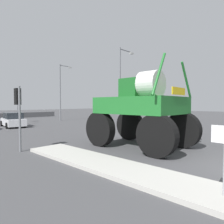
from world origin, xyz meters
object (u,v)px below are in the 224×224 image
at_px(traffic_signal_far_left, 17,103).
at_px(streetlight_far_right, 61,89).
at_px(traffic_signal_near_right, 126,97).
at_px(traffic_signal_near_left, 18,104).
at_px(streetlight_near_right, 121,83).
at_px(oversize_sprayer, 141,109).
at_px(sedan_ahead, 13,120).

distance_m(traffic_signal_far_left, streetlight_far_right, 6.23).
height_order(traffic_signal_near_right, streetlight_far_right, streetlight_far_right).
relative_size(traffic_signal_far_left, streetlight_far_right, 0.42).
bearing_deg(traffic_signal_near_left, traffic_signal_near_right, -0.08).
height_order(streetlight_near_right, streetlight_far_right, streetlight_near_right).
xyz_separation_m(traffic_signal_near_left, traffic_signal_near_right, (8.77, -0.01, 0.58)).
bearing_deg(streetlight_near_right, traffic_signal_far_left, 111.88).
relative_size(traffic_signal_far_left, streetlight_near_right, 0.42).
distance_m(oversize_sprayer, traffic_signal_near_left, 6.50).
relative_size(sedan_ahead, streetlight_far_right, 0.53).
bearing_deg(traffic_signal_near_left, streetlight_near_right, 14.42).
bearing_deg(traffic_signal_far_left, traffic_signal_near_right, -81.54).
xyz_separation_m(traffic_signal_far_left, streetlight_far_right, (5.74, -1.31, 2.04)).
height_order(sedan_ahead, traffic_signal_near_right, traffic_signal_near_right).
xyz_separation_m(oversize_sprayer, traffic_signal_near_left, (-5.12, 3.99, 0.30)).
distance_m(sedan_ahead, streetlight_far_right, 9.43).
distance_m(traffic_signal_near_left, streetlight_near_right, 12.20).
distance_m(traffic_signal_near_left, traffic_signal_near_right, 8.79).
bearing_deg(streetlight_far_right, oversize_sprayer, -110.44).
xyz_separation_m(traffic_signal_near_left, streetlight_far_right, (12.11, 14.77, 2.12)).
height_order(oversize_sprayer, traffic_signal_near_right, oversize_sprayer).
height_order(traffic_signal_near_left, traffic_signal_near_right, traffic_signal_near_right).
relative_size(traffic_signal_near_left, traffic_signal_far_left, 0.97).
xyz_separation_m(sedan_ahead, traffic_signal_far_left, (2.25, 4.55, 1.79)).
bearing_deg(traffic_signal_near_right, traffic_signal_far_left, 98.46).
bearing_deg(traffic_signal_far_left, streetlight_near_right, -68.12).
bearing_deg(sedan_ahead, traffic_signal_far_left, -17.69).
xyz_separation_m(traffic_signal_near_left, streetlight_near_right, (11.63, 2.99, 2.17)).
relative_size(traffic_signal_near_left, traffic_signal_near_right, 0.81).
xyz_separation_m(sedan_ahead, streetlight_near_right, (7.50, -8.54, 3.87)).
relative_size(oversize_sprayer, sedan_ahead, 1.32).
distance_m(oversize_sprayer, streetlight_near_right, 9.86).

